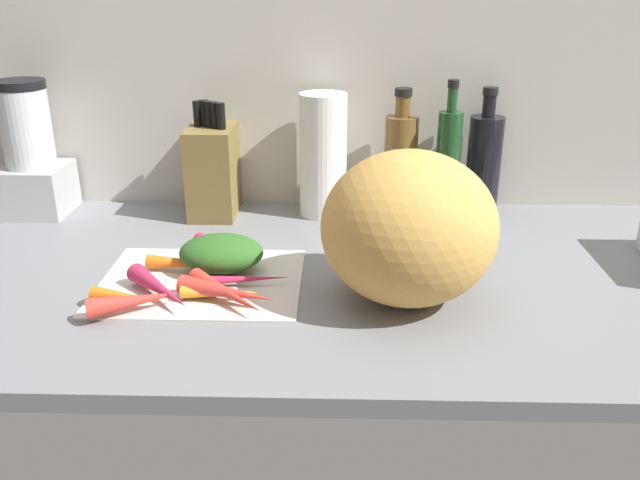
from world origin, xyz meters
TOP-DOWN VIEW (x-y plane):
  - ground_plane at (0.00, 0.00)cm, footprint 170.00×80.00cm
  - wall_back at (0.00, 38.50)cm, footprint 170.00×3.00cm
  - cutting_board at (-27.80, -6.62)cm, footprint 35.04×28.15cm
  - carrot_0 at (-25.54, 2.32)cm, footprint 13.06×13.98cm
  - carrot_1 at (-20.56, -8.82)cm, footprint 17.34×4.17cm
  - carrot_2 at (-37.85, -16.67)cm, footprint 12.04×4.75cm
  - carrot_3 at (-30.44, -3.09)cm, footprint 15.88×3.87cm
  - carrot_4 at (-21.78, -15.15)cm, footprint 16.99×8.40cm
  - carrot_5 at (-35.93, -18.63)cm, footprint 14.63×9.16cm
  - carrot_6 at (-21.92, -15.12)cm, footprint 14.70×14.35cm
  - carrot_7 at (-22.83, -14.18)cm, footprint 13.42×2.64cm
  - carrot_8 at (-33.10, -14.07)cm, footprint 13.82×14.41cm
  - carrot_greens_pile at (-24.72, -2.64)cm, footprint 15.07×11.59cm
  - winter_squash at (7.44, -11.43)cm, footprint 28.40×27.97cm
  - knife_block at (-31.51, 29.28)cm, footprint 9.90×15.28cm
  - blender_appliance at (-71.55, 28.82)cm, footprint 14.17×14.17cm
  - paper_towel_roll at (-7.29, 29.50)cm, footprint 10.26×10.26cm
  - bottle_0 at (9.71, 31.03)cm, footprint 7.28×7.28cm
  - bottle_1 at (19.49, 27.40)cm, footprint 5.19×5.19cm
  - bottle_2 at (28.15, 31.70)cm, footprint 7.48×7.48cm

SIDE VIEW (x-z plane):
  - ground_plane at x=0.00cm, z-range -3.00..0.00cm
  - cutting_board at x=-27.80cm, z-range 0.00..0.80cm
  - carrot_1 at x=-20.56cm, z-range 0.80..2.80cm
  - carrot_7 at x=-22.83cm, z-range 0.80..3.21cm
  - carrot_3 at x=-30.44cm, z-range 0.80..3.38cm
  - carrot_2 at x=-37.85cm, z-range 0.80..3.45cm
  - carrot_0 at x=-25.54cm, z-range 0.80..3.52cm
  - carrot_6 at x=-21.92cm, z-range 0.80..3.88cm
  - carrot_8 at x=-33.10cm, z-range 0.80..4.15cm
  - carrot_4 at x=-21.78cm, z-range 0.80..4.25cm
  - carrot_5 at x=-35.93cm, z-range 0.80..4.28cm
  - carrot_greens_pile at x=-24.72cm, z-range 0.80..7.17cm
  - knife_block at x=-31.51cm, z-range -2.36..22.85cm
  - bottle_2 at x=28.15cm, z-range -2.53..25.45cm
  - bottle_0 at x=9.71cm, z-range -2.21..25.61cm
  - bottle_1 at x=19.49cm, z-range -2.62..27.55cm
  - winter_squash at x=7.44cm, z-range 0.00..25.10cm
  - blender_appliance at x=-71.55cm, z-range -2.04..27.44cm
  - paper_towel_roll at x=-7.29cm, z-range 0.00..26.90cm
  - wall_back at x=0.00cm, z-range 0.00..60.00cm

